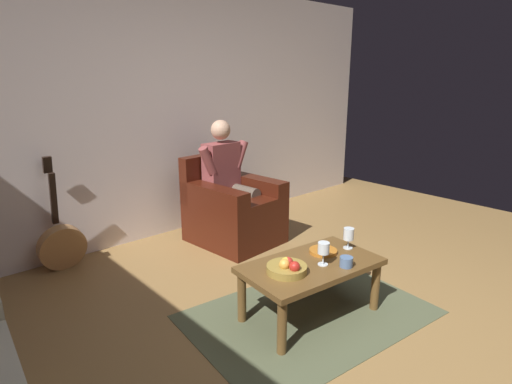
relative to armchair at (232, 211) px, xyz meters
name	(u,v)px	position (x,y,z in m)	size (l,w,h in m)	color
ground_plane	(384,343)	(0.37, 1.99, -0.32)	(6.99, 6.99, 0.00)	olive
wall_back	(160,113)	(0.37, -0.68, 0.95)	(6.22, 0.06, 2.54)	silver
rug	(309,314)	(0.47, 1.45, -0.31)	(1.66, 1.13, 0.01)	#4D543A
armchair	(232,211)	(0.00, 0.00, 0.00)	(0.78, 0.88, 0.86)	#40160B
person_seated	(229,178)	(0.00, -0.04, 0.33)	(0.63, 0.56, 1.22)	brown
coffee_table	(311,271)	(0.47, 1.45, 0.02)	(1.01, 0.63, 0.40)	brown
guitar	(62,244)	(1.51, -0.48, -0.09)	(0.40, 0.21, 0.99)	#B17C47
wine_glass_near	(349,235)	(0.08, 1.47, 0.18)	(0.08, 0.08, 0.16)	silver
wine_glass_far	(324,249)	(0.44, 1.52, 0.19)	(0.08, 0.08, 0.16)	silver
fruit_bowl	(287,268)	(0.70, 1.44, 0.12)	(0.26, 0.26, 0.11)	olive
decorative_dish	(323,251)	(0.28, 1.40, 0.09)	(0.20, 0.20, 0.02)	#B46821
candle_jar	(346,262)	(0.34, 1.64, 0.12)	(0.09, 0.09, 0.07)	slate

